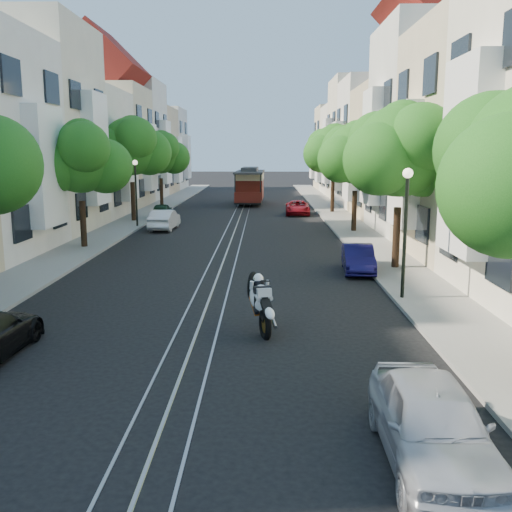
{
  "coord_description": "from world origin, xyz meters",
  "views": [
    {
      "loc": [
        1.8,
        -14.05,
        4.78
      ],
      "look_at": [
        1.55,
        3.83,
        1.5
      ],
      "focal_mm": 40.0,
      "sensor_mm": 36.0,
      "label": 1
    }
  ],
  "objects_px": {
    "sportbike_rider": "(260,299)",
    "tree_w_b": "(81,160)",
    "lamp_west": "(136,183)",
    "parked_car_w_mid": "(164,220)",
    "parked_car_e_far": "(298,208)",
    "tree_w_c": "(132,147)",
    "parked_car_e_mid": "(358,259)",
    "cable_car": "(250,184)",
    "parked_car_w_far": "(162,211)",
    "tree_w_d": "(161,154)",
    "tree_e_b": "(402,153)",
    "tree_e_c": "(357,155)",
    "lamp_east": "(406,214)",
    "parked_car_e_near": "(432,423)",
    "tree_e_d": "(334,151)"
  },
  "relations": [
    {
      "from": "lamp_east",
      "to": "sportbike_rider",
      "type": "bearing_deg",
      "value": -144.82
    },
    {
      "from": "lamp_west",
      "to": "cable_car",
      "type": "relative_size",
      "value": 0.52
    },
    {
      "from": "parked_car_e_mid",
      "to": "parked_car_w_mid",
      "type": "bearing_deg",
      "value": 132.72
    },
    {
      "from": "parked_car_e_near",
      "to": "parked_car_w_far",
      "type": "distance_m",
      "value": 34.45
    },
    {
      "from": "lamp_east",
      "to": "sportbike_rider",
      "type": "height_order",
      "value": "lamp_east"
    },
    {
      "from": "lamp_west",
      "to": "tree_w_b",
      "type": "bearing_deg",
      "value": -95.97
    },
    {
      "from": "tree_w_c",
      "to": "parked_car_e_mid",
      "type": "distance_m",
      "value": 21.28
    },
    {
      "from": "tree_w_c",
      "to": "cable_car",
      "type": "bearing_deg",
      "value": 61.45
    },
    {
      "from": "tree_e_d",
      "to": "sportbike_rider",
      "type": "xyz_separation_m",
      "value": [
        -5.57,
        -30.22,
        -3.98
      ]
    },
    {
      "from": "cable_car",
      "to": "parked_car_w_far",
      "type": "bearing_deg",
      "value": -115.54
    },
    {
      "from": "tree_w_b",
      "to": "tree_w_d",
      "type": "xyz_separation_m",
      "value": [
        0.0,
        22.0,
        0.2
      ]
    },
    {
      "from": "tree_e_c",
      "to": "cable_car",
      "type": "distance_m",
      "value": 20.4
    },
    {
      "from": "tree_w_c",
      "to": "lamp_east",
      "type": "bearing_deg",
      "value": -57.35
    },
    {
      "from": "tree_w_c",
      "to": "lamp_west",
      "type": "bearing_deg",
      "value": -74.25
    },
    {
      "from": "tree_w_c",
      "to": "parked_car_e_near",
      "type": "height_order",
      "value": "tree_w_c"
    },
    {
      "from": "tree_w_b",
      "to": "parked_car_e_far",
      "type": "xyz_separation_m",
      "value": [
        11.54,
        15.86,
        -3.85
      ]
    },
    {
      "from": "tree_w_b",
      "to": "parked_car_e_near",
      "type": "relative_size",
      "value": 1.62
    },
    {
      "from": "tree_e_d",
      "to": "sportbike_rider",
      "type": "height_order",
      "value": "tree_e_d"
    },
    {
      "from": "lamp_west",
      "to": "parked_car_w_far",
      "type": "relative_size",
      "value": 1.27
    },
    {
      "from": "parked_car_e_mid",
      "to": "cable_car",
      "type": "bearing_deg",
      "value": 103.79
    },
    {
      "from": "tree_e_d",
      "to": "cable_car",
      "type": "height_order",
      "value": "tree_e_d"
    },
    {
      "from": "parked_car_e_mid",
      "to": "tree_e_d",
      "type": "bearing_deg",
      "value": 90.06
    },
    {
      "from": "tree_w_b",
      "to": "cable_car",
      "type": "relative_size",
      "value": 0.78
    },
    {
      "from": "lamp_east",
      "to": "parked_car_w_far",
      "type": "distance_m",
      "value": 26.1
    },
    {
      "from": "lamp_west",
      "to": "parked_car_e_far",
      "type": "relative_size",
      "value": 1.06
    },
    {
      "from": "sportbike_rider",
      "to": "parked_car_e_far",
      "type": "relative_size",
      "value": 0.55
    },
    {
      "from": "tree_e_b",
      "to": "tree_e_c",
      "type": "relative_size",
      "value": 1.03
    },
    {
      "from": "parked_car_e_mid",
      "to": "parked_car_e_far",
      "type": "height_order",
      "value": "parked_car_e_mid"
    },
    {
      "from": "parked_car_e_far",
      "to": "sportbike_rider",
      "type": "bearing_deg",
      "value": -93.55
    },
    {
      "from": "tree_e_c",
      "to": "parked_car_e_mid",
      "type": "xyz_separation_m",
      "value": [
        -1.66,
        -11.44,
        -4.05
      ]
    },
    {
      "from": "parked_car_e_far",
      "to": "lamp_east",
      "type": "bearing_deg",
      "value": -84.03
    },
    {
      "from": "parked_car_e_near",
      "to": "parked_car_e_mid",
      "type": "distance_m",
      "value": 14.43
    },
    {
      "from": "tree_w_d",
      "to": "sportbike_rider",
      "type": "height_order",
      "value": "tree_w_d"
    },
    {
      "from": "lamp_east",
      "to": "parked_car_w_mid",
      "type": "relative_size",
      "value": 1.09
    },
    {
      "from": "parked_car_w_far",
      "to": "cable_car",
      "type": "bearing_deg",
      "value": -119.56
    },
    {
      "from": "tree_e_d",
      "to": "tree_w_c",
      "type": "relative_size",
      "value": 0.97
    },
    {
      "from": "tree_e_b",
      "to": "parked_car_w_far",
      "type": "bearing_deg",
      "value": 125.33
    },
    {
      "from": "lamp_west",
      "to": "parked_car_w_mid",
      "type": "distance_m",
      "value": 3.04
    },
    {
      "from": "tree_e_b",
      "to": "tree_e_c",
      "type": "distance_m",
      "value": 11.0
    },
    {
      "from": "tree_w_d",
      "to": "parked_car_e_near",
      "type": "bearing_deg",
      "value": -74.57
    },
    {
      "from": "tree_e_d",
      "to": "tree_w_c",
      "type": "xyz_separation_m",
      "value": [
        -14.4,
        -6.0,
        0.2
      ]
    },
    {
      "from": "tree_e_d",
      "to": "tree_w_c",
      "type": "distance_m",
      "value": 15.6
    },
    {
      "from": "tree_e_c",
      "to": "lamp_west",
      "type": "bearing_deg",
      "value": 171.51
    },
    {
      "from": "cable_car",
      "to": "parked_car_w_mid",
      "type": "height_order",
      "value": "cable_car"
    },
    {
      "from": "cable_car",
      "to": "lamp_east",
      "type": "bearing_deg",
      "value": -79.0
    },
    {
      "from": "tree_w_c",
      "to": "parked_car_w_mid",
      "type": "xyz_separation_m",
      "value": [
        2.74,
        -3.83,
        -4.44
      ]
    },
    {
      "from": "sportbike_rider",
      "to": "tree_w_b",
      "type": "bearing_deg",
      "value": 109.01
    },
    {
      "from": "cable_car",
      "to": "parked_car_e_mid",
      "type": "height_order",
      "value": "cable_car"
    },
    {
      "from": "tree_w_b",
      "to": "tree_w_c",
      "type": "distance_m",
      "value": 11.02
    },
    {
      "from": "tree_e_c",
      "to": "parked_car_e_near",
      "type": "distance_m",
      "value": 26.28
    }
  ]
}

